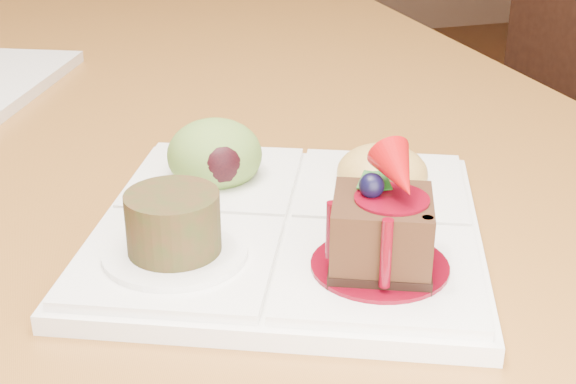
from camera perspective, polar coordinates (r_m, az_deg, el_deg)
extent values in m
cube|color=brown|center=(0.87, -16.60, 5.69)|extent=(1.00, 1.80, 0.04)
cylinder|color=brown|center=(1.84, -2.34, 4.28)|extent=(0.06, 0.06, 0.71)
cube|color=black|center=(1.22, 13.03, -2.95)|extent=(0.44, 0.44, 0.04)
cylinder|color=black|center=(1.55, 14.30, -6.58)|extent=(0.04, 0.04, 0.43)
cylinder|color=black|center=(1.40, 1.93, -9.42)|extent=(0.04, 0.04, 0.43)
cube|color=white|center=(0.53, 0.00, -2.86)|extent=(0.33, 0.33, 0.01)
cube|color=white|center=(0.47, 6.51, -5.66)|extent=(0.15, 0.15, 0.01)
cube|color=white|center=(0.48, -7.99, -4.80)|extent=(0.15, 0.15, 0.01)
cube|color=white|center=(0.59, -5.17, 0.96)|extent=(0.15, 0.15, 0.01)
cube|color=white|center=(0.57, 6.66, 0.40)|extent=(0.15, 0.15, 0.01)
cylinder|color=#58030F|center=(0.47, 6.54, -5.21)|extent=(0.08, 0.08, 0.00)
cube|color=black|center=(0.46, 6.55, -4.94)|extent=(0.08, 0.08, 0.01)
cube|color=#37220F|center=(0.45, 6.68, -2.54)|extent=(0.07, 0.07, 0.04)
cylinder|color=#58030F|center=(0.45, 6.80, -0.39)|extent=(0.04, 0.04, 0.00)
sphere|color=black|center=(0.44, 5.97, 0.46)|extent=(0.01, 0.01, 0.01)
cone|color=#98090C|center=(0.44, 7.89, 1.35)|extent=(0.03, 0.04, 0.04)
cube|color=#124310|center=(0.45, 6.59, 0.81)|extent=(0.01, 0.02, 0.01)
cube|color=#124310|center=(0.45, 5.73, 0.80)|extent=(0.02, 0.02, 0.01)
cylinder|color=#58030F|center=(0.43, 6.99, -4.36)|extent=(0.01, 0.01, 0.04)
cylinder|color=#58030F|center=(0.44, 9.74, -3.90)|extent=(0.01, 0.01, 0.04)
cylinder|color=#58030F|center=(0.45, 3.10, -2.72)|extent=(0.01, 0.01, 0.03)
cylinder|color=white|center=(0.48, -8.02, -4.28)|extent=(0.09, 0.09, 0.00)
cylinder|color=#442113|center=(0.47, -8.17, -2.14)|extent=(0.06, 0.06, 0.04)
cylinder|color=#4E2010|center=(0.46, -8.26, -0.81)|extent=(0.05, 0.05, 0.00)
ellipsoid|color=#547A31|center=(0.58, -5.24, 2.66)|extent=(0.07, 0.07, 0.05)
ellipsoid|color=black|center=(0.56, -4.74, 1.95)|extent=(0.03, 0.02, 0.03)
ellipsoid|color=#BD9244|center=(0.57, 6.71, 1.35)|extent=(0.06, 0.06, 0.04)
cube|color=orange|center=(0.58, 7.65, 2.26)|extent=(0.02, 0.02, 0.01)
cube|color=#437F1B|center=(0.58, 5.90, 2.16)|extent=(0.02, 0.02, 0.01)
cube|color=orange|center=(0.56, 5.33, 1.37)|extent=(0.02, 0.02, 0.01)
cube|color=#437F1B|center=(0.56, 7.79, 1.18)|extent=(0.01, 0.01, 0.01)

